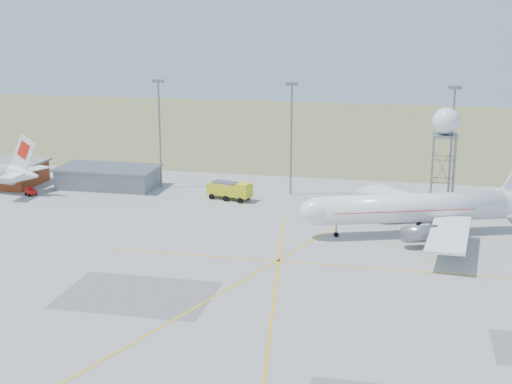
% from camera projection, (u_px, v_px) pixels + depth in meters
% --- Properties ---
extents(ground, '(400.00, 400.00, 0.00)m').
position_uv_depth(ground, '(280.00, 373.00, 66.63)').
color(ground, '#A1A19C').
rests_on(ground, ground).
extents(grass_strip, '(400.00, 120.00, 0.03)m').
position_uv_depth(grass_strip, '(369.00, 131.00, 199.19)').
color(grass_strip, '#626739').
rests_on(grass_strip, ground).
extents(building_grey, '(19.00, 10.00, 3.90)m').
position_uv_depth(building_grey, '(108.00, 177.00, 135.91)').
color(building_grey, gray).
rests_on(building_grey, ground).
extents(mast_a, '(2.20, 0.50, 20.50)m').
position_uv_depth(mast_a, '(160.00, 125.00, 133.26)').
color(mast_a, slate).
rests_on(mast_a, ground).
extents(mast_b, '(2.20, 0.50, 20.50)m').
position_uv_depth(mast_b, '(291.00, 129.00, 128.16)').
color(mast_b, slate).
rests_on(mast_b, ground).
extents(mast_c, '(2.20, 0.50, 20.50)m').
position_uv_depth(mast_c, '(452.00, 135.00, 122.46)').
color(mast_c, slate).
rests_on(mast_c, ground).
extents(airliner_main, '(37.29, 35.12, 13.03)m').
position_uv_depth(airliner_main, '(418.00, 208.00, 107.03)').
color(airliner_main, white).
rests_on(airliner_main, ground).
extents(radar_tower, '(4.63, 4.63, 16.75)m').
position_uv_depth(radar_tower, '(444.00, 150.00, 123.40)').
color(radar_tower, slate).
rests_on(radar_tower, ground).
extents(fire_truck, '(8.60, 5.01, 3.27)m').
position_uv_depth(fire_truck, '(231.00, 191.00, 127.03)').
color(fire_truck, gold).
rests_on(fire_truck, ground).
extents(baggage_tug, '(2.34, 2.26, 1.53)m').
position_uv_depth(baggage_tug, '(31.00, 192.00, 130.16)').
color(baggage_tug, '#A8100C').
rests_on(baggage_tug, ground).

